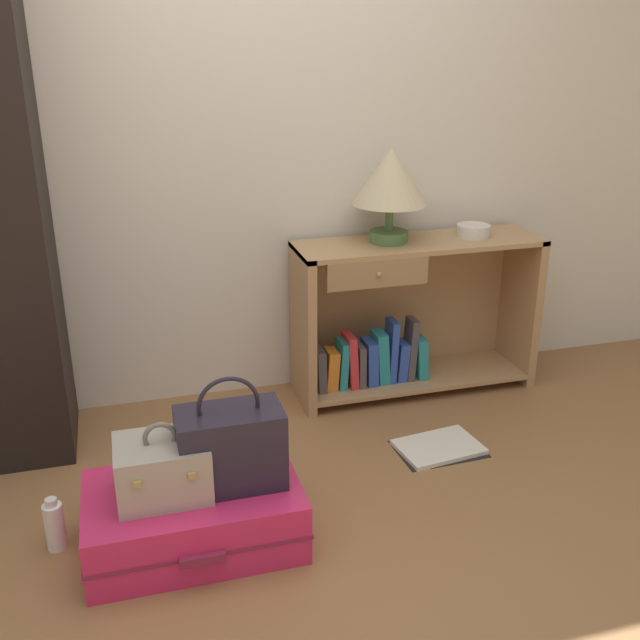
# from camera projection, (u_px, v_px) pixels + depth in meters

# --- Properties ---
(ground_plane) EXTENTS (9.00, 9.00, 0.00)m
(ground_plane) POSITION_uv_depth(u_px,v_px,m) (286.00, 608.00, 2.17)
(ground_plane) COLOR olive
(back_wall) EXTENTS (6.40, 0.10, 2.60)m
(back_wall) POSITION_uv_depth(u_px,v_px,m) (196.00, 106.00, 3.04)
(back_wall) COLOR silver
(back_wall) RESTS_ON ground_plane
(bookshelf) EXTENTS (1.12, 0.35, 0.72)m
(bookshelf) POSITION_uv_depth(u_px,v_px,m) (404.00, 320.00, 3.40)
(bookshelf) COLOR tan
(bookshelf) RESTS_ON ground_plane
(table_lamp) EXTENTS (0.33, 0.33, 0.41)m
(table_lamp) POSITION_uv_depth(u_px,v_px,m) (391.00, 179.00, 3.15)
(table_lamp) COLOR #4C7542
(table_lamp) RESTS_ON bookshelf
(bowl) EXTENTS (0.15, 0.15, 0.05)m
(bowl) POSITION_uv_depth(u_px,v_px,m) (473.00, 231.00, 3.33)
(bowl) COLOR silver
(bowl) RESTS_ON bookshelf
(suitcase_large) EXTENTS (0.70, 0.45, 0.21)m
(suitcase_large) POSITION_uv_depth(u_px,v_px,m) (194.00, 516.00, 2.41)
(suitcase_large) COLOR #DB2860
(suitcase_large) RESTS_ON ground_plane
(train_case) EXTENTS (0.29, 0.24, 0.26)m
(train_case) POSITION_uv_depth(u_px,v_px,m) (163.00, 468.00, 2.31)
(train_case) COLOR #A89E8E
(train_case) RESTS_ON suitcase_large
(handbag) EXTENTS (0.34, 0.19, 0.39)m
(handbag) POSITION_uv_depth(u_px,v_px,m) (231.00, 447.00, 2.35)
(handbag) COLOR #231E2D
(handbag) RESTS_ON suitcase_large
(bottle) EXTENTS (0.06, 0.06, 0.19)m
(bottle) POSITION_uv_depth(u_px,v_px,m) (55.00, 525.00, 2.39)
(bottle) COLOR white
(bottle) RESTS_ON ground_plane
(open_book_on_floor) EXTENTS (0.36, 0.27, 0.02)m
(open_book_on_floor) POSITION_uv_depth(u_px,v_px,m) (439.00, 447.00, 2.99)
(open_book_on_floor) COLOR white
(open_book_on_floor) RESTS_ON ground_plane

